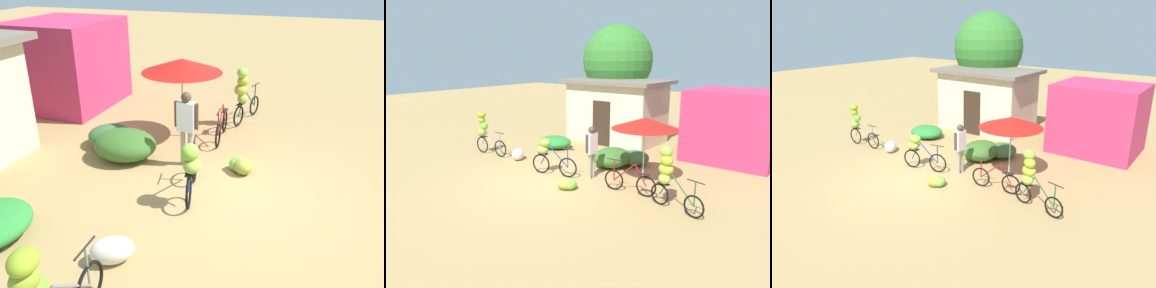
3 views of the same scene
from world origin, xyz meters
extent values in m
plane|color=tan|center=(0.00, 0.00, 0.00)|extent=(60.00, 60.00, 0.00)
cube|color=#C5305E|center=(3.79, 6.44, 1.35)|extent=(3.20, 2.80, 2.70)
ellipsoid|color=#386627|center=(0.66, 2.84, 0.35)|extent=(1.30, 1.53, 0.70)
ellipsoid|color=#3A6934|center=(1.19, 3.53, 0.27)|extent=(1.06, 1.16, 0.54)
cylinder|color=beige|center=(2.37, 2.01, 1.02)|extent=(0.04, 0.04, 2.04)
cone|color=red|center=(2.37, 2.01, 1.94)|extent=(2.08, 2.08, 0.35)
torus|color=black|center=(-3.56, 1.16, 0.34)|extent=(0.68, 0.07, 0.68)
cylinder|color=slate|center=(-3.92, 1.15, 0.66)|extent=(0.73, 0.06, 0.66)
cylinder|color=black|center=(-3.56, 1.16, 0.97)|extent=(0.50, 0.05, 0.03)
cylinder|color=slate|center=(-3.56, 1.16, 0.65)|extent=(0.04, 0.04, 0.63)
ellipsoid|color=olive|center=(-4.62, 1.13, 1.38)|extent=(0.39, 0.33, 0.29)
ellipsoid|color=#89A725|center=(-4.59, 1.12, 1.60)|extent=(0.43, 0.36, 0.26)
torus|color=black|center=(0.16, 0.92, 0.34)|extent=(0.67, 0.19, 0.67)
torus|color=black|center=(-0.86, 0.70, 0.34)|extent=(0.67, 0.19, 0.67)
cylinder|color=navy|center=(-0.68, 0.74, 0.66)|extent=(0.39, 0.12, 0.66)
cylinder|color=navy|center=(-0.17, 0.85, 0.66)|extent=(0.69, 0.18, 0.67)
cylinder|color=black|center=(0.16, 0.92, 0.97)|extent=(0.49, 0.14, 0.03)
cylinder|color=navy|center=(0.16, 0.92, 0.66)|extent=(0.04, 0.04, 0.64)
cube|color=black|center=(-0.76, 0.72, 0.70)|extent=(0.38, 0.21, 0.02)
ellipsoid|color=#8CA93D|center=(-0.75, 0.67, 0.85)|extent=(0.47, 0.40, 0.28)
ellipsoid|color=#74AF32|center=(-0.69, 0.73, 1.09)|extent=(0.48, 0.41, 0.31)
torus|color=black|center=(1.99, 0.91, 0.31)|extent=(0.63, 0.11, 0.63)
torus|color=black|center=(3.02, 1.00, 0.31)|extent=(0.63, 0.11, 0.63)
cylinder|color=maroon|center=(2.84, 0.99, 0.62)|extent=(0.40, 0.07, 0.62)
cylinder|color=maroon|center=(2.33, 0.94, 0.62)|extent=(0.70, 0.10, 0.63)
cylinder|color=black|center=(1.99, 0.91, 0.95)|extent=(0.50, 0.07, 0.03)
cylinder|color=maroon|center=(1.99, 0.91, 0.63)|extent=(0.04, 0.04, 0.64)
cube|color=black|center=(2.92, 0.99, 0.66)|extent=(0.37, 0.17, 0.02)
torus|color=black|center=(4.63, 0.49, 0.30)|extent=(0.60, 0.19, 0.60)
torus|color=black|center=(3.58, 0.74, 0.30)|extent=(0.60, 0.19, 0.60)
cylinder|color=#19592D|center=(3.76, 0.70, 0.62)|extent=(0.41, 0.13, 0.66)
cylinder|color=#19592D|center=(4.29, 0.57, 0.62)|extent=(0.72, 0.21, 0.67)
cylinder|color=black|center=(4.63, 0.49, 0.96)|extent=(0.49, 0.15, 0.03)
cylinder|color=#19592D|center=(4.63, 0.49, 0.63)|extent=(0.04, 0.04, 0.66)
cube|color=black|center=(3.68, 0.72, 0.63)|extent=(0.38, 0.22, 0.02)
ellipsoid|color=#9CB341|center=(3.73, 0.68, 0.79)|extent=(0.40, 0.34, 0.29)
ellipsoid|color=#9DAF2F|center=(3.73, 0.74, 1.04)|extent=(0.53, 0.48, 0.33)
ellipsoid|color=#9CAB28|center=(3.75, 0.70, 1.29)|extent=(0.46, 0.42, 0.31)
ellipsoid|color=#8CB840|center=(3.71, 0.72, 1.53)|extent=(0.39, 0.33, 0.29)
ellipsoid|color=#939E36|center=(0.82, 0.01, 0.17)|extent=(0.65, 0.63, 0.34)
ellipsoid|color=#73BF40|center=(0.93, 0.11, 0.16)|extent=(0.55, 0.59, 0.31)
ellipsoid|color=silver|center=(-2.70, 1.32, 0.22)|extent=(0.75, 0.83, 0.44)
cylinder|color=gray|center=(0.82, 1.25, 0.42)|extent=(0.11, 0.11, 0.85)
cylinder|color=gray|center=(0.83, 1.43, 0.42)|extent=(0.11, 0.11, 0.85)
cube|color=silver|center=(0.83, 1.34, 1.18)|extent=(0.22, 0.41, 0.67)
cylinder|color=#4C3321|center=(0.81, 1.09, 1.22)|extent=(0.08, 0.08, 0.60)
cylinder|color=#4C3321|center=(0.84, 1.59, 1.22)|extent=(0.08, 0.08, 0.60)
sphere|color=#4C3321|center=(0.83, 1.34, 1.64)|extent=(0.23, 0.23, 0.23)
camera|label=1|loc=(-6.99, -1.47, 4.31)|focal=37.29mm
camera|label=2|loc=(7.65, -7.96, 4.02)|focal=34.23mm
camera|label=3|loc=(7.84, -7.72, 5.03)|focal=33.56mm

